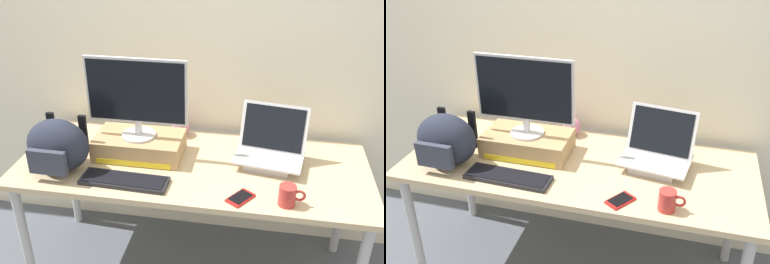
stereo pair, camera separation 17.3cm
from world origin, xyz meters
TOP-DOWN VIEW (x-y plane):
  - back_wall at (0.00, 0.46)m, footprint 7.00×0.10m
  - desk at (0.00, 0.00)m, footprint 1.78×0.72m
  - toner_box_yellow at (-0.29, 0.04)m, footprint 0.45×0.26m
  - desktop_monitor at (-0.29, 0.04)m, footprint 0.51×0.18m
  - open_laptop at (0.39, 0.07)m, footprint 0.37×0.30m
  - external_keyboard at (-0.29, -0.23)m, footprint 0.43×0.15m
  - messenger_backpack at (-0.63, -0.17)m, footprint 0.31×0.26m
  - coffee_mug at (0.47, -0.27)m, footprint 0.12×0.08m
  - cell_phone at (0.27, -0.26)m, footprint 0.14×0.15m
  - plush_toy at (-0.12, 0.30)m, footprint 0.10×0.10m

SIDE VIEW (x-z plane):
  - desk at x=0.00m, z-range 0.29..1.01m
  - cell_phone at x=0.27m, z-range 0.72..0.73m
  - external_keyboard at x=-0.29m, z-range 0.72..0.74m
  - coffee_mug at x=0.47m, z-range 0.72..0.81m
  - plush_toy at x=-0.12m, z-range 0.72..0.82m
  - toner_box_yellow at x=-0.29m, z-range 0.72..0.83m
  - open_laptop at x=0.39m, z-range 0.63..0.92m
  - messenger_backpack at x=-0.63m, z-range 0.72..0.99m
  - desktop_monitor at x=-0.29m, z-range 0.84..1.26m
  - back_wall at x=0.00m, z-range 0.00..2.60m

